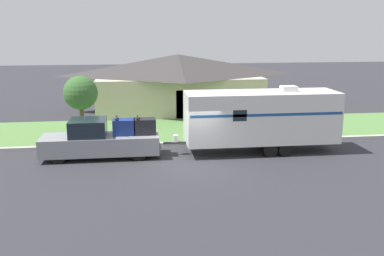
# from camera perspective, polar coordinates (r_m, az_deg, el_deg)

# --- Properties ---
(ground_plane) EXTENTS (120.00, 120.00, 0.00)m
(ground_plane) POSITION_cam_1_polar(r_m,az_deg,el_deg) (20.90, 0.68, -4.84)
(ground_plane) COLOR #2D2D33
(curb_strip) EXTENTS (80.00, 0.30, 0.14)m
(curb_strip) POSITION_cam_1_polar(r_m,az_deg,el_deg) (24.44, -0.55, -1.99)
(curb_strip) COLOR beige
(curb_strip) RESTS_ON ground_plane
(lawn_strip) EXTENTS (80.00, 7.00, 0.03)m
(lawn_strip) POSITION_cam_1_polar(r_m,az_deg,el_deg) (27.97, -1.44, -0.15)
(lawn_strip) COLOR #568442
(lawn_strip) RESTS_ON ground_plane
(house_across_street) EXTENTS (13.56, 7.76, 4.45)m
(house_across_street) POSITION_cam_1_polar(r_m,az_deg,el_deg) (34.36, -1.86, 6.22)
(house_across_street) COLOR beige
(house_across_street) RESTS_ON ground_plane
(pickup_truck) EXTENTS (6.01, 1.92, 2.08)m
(pickup_truck) POSITION_cam_1_polar(r_m,az_deg,el_deg) (22.23, -11.95, -1.56)
(pickup_truck) COLOR black
(pickup_truck) RESTS_ON ground_plane
(travel_trailer) EXTENTS (9.20, 2.38, 3.51)m
(travel_trailer) POSITION_cam_1_polar(r_m,az_deg,el_deg) (22.86, 9.21, 1.48)
(travel_trailer) COLOR black
(travel_trailer) RESTS_ON ground_plane
(mailbox) EXTENTS (0.48, 0.20, 1.39)m
(mailbox) POSITION_cam_1_polar(r_m,az_deg,el_deg) (26.67, 14.21, 1.09)
(mailbox) COLOR brown
(mailbox) RESTS_ON ground_plane
(tree_in_yard) EXTENTS (2.03, 2.03, 3.73)m
(tree_in_yard) POSITION_cam_1_polar(r_m,az_deg,el_deg) (26.29, -14.64, 4.51)
(tree_in_yard) COLOR brown
(tree_in_yard) RESTS_ON ground_plane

